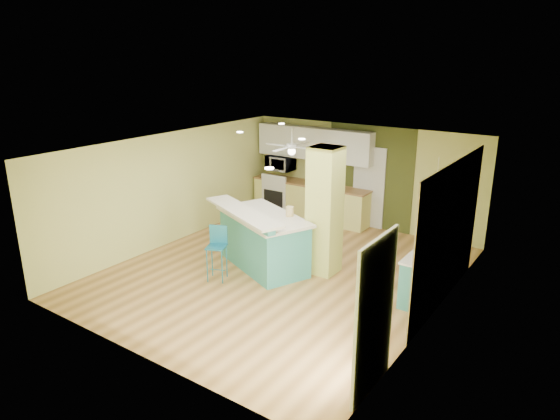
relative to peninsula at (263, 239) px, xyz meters
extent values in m
cube|color=olive|center=(0.47, -0.01, -0.59)|extent=(6.00, 7.00, 0.01)
cube|color=white|center=(0.47, -0.01, 1.92)|extent=(6.00, 7.00, 0.01)
cube|color=#C5C86B|center=(0.47, 3.49, 0.67)|extent=(6.00, 0.01, 2.50)
cube|color=#C5C86B|center=(0.47, -3.52, 0.67)|extent=(6.00, 0.01, 2.50)
cube|color=#C5C86B|center=(-2.53, -0.01, 0.67)|extent=(0.01, 7.00, 2.50)
cube|color=#C5C86B|center=(3.48, -0.01, 0.67)|extent=(0.01, 7.00, 2.50)
cube|color=#89734E|center=(3.46, 0.59, 0.67)|extent=(0.02, 3.40, 2.50)
cube|color=#40471C|center=(0.67, 3.47, 0.67)|extent=(2.20, 0.02, 2.50)
cube|color=silver|center=(0.67, 3.45, 0.42)|extent=(0.82, 0.05, 2.00)
cube|color=silver|center=(3.44, -2.31, 0.47)|extent=(0.04, 1.08, 2.10)
cube|color=#B4BD57|center=(1.12, 0.49, 0.67)|extent=(0.55, 0.55, 2.50)
cube|color=#E8E579|center=(-0.83, 3.19, -0.13)|extent=(3.20, 0.60, 0.90)
cube|color=brown|center=(-0.83, 3.19, 0.34)|extent=(3.25, 0.63, 0.04)
cube|color=white|center=(-1.78, 3.19, -0.13)|extent=(0.76, 0.64, 0.90)
cube|color=black|center=(-1.78, 2.86, -0.16)|extent=(0.59, 0.02, 0.50)
cube|color=white|center=(-1.78, 2.89, 0.41)|extent=(0.76, 0.06, 0.18)
cube|color=white|center=(-0.83, 3.31, 1.37)|extent=(3.20, 0.34, 0.80)
imported|color=white|center=(-1.78, 3.19, 0.77)|extent=(0.70, 0.48, 0.39)
cylinder|color=white|center=(-0.63, 1.99, 1.72)|extent=(0.03, 0.03, 0.40)
cylinder|color=white|center=(-0.63, 1.99, 1.52)|extent=(0.24, 0.24, 0.10)
sphere|color=white|center=(-0.63, 1.99, 1.40)|extent=(0.18, 0.18, 0.18)
cylinder|color=white|center=(3.12, 0.74, 1.61)|extent=(0.01, 0.01, 0.62)
sphere|color=white|center=(3.12, 0.74, 1.30)|extent=(0.14, 0.14, 0.14)
cube|color=brown|center=(3.44, 0.79, 0.97)|extent=(0.03, 0.90, 0.70)
cube|color=teal|center=(0.01, 0.02, -0.06)|extent=(2.18, 1.68, 1.03)
cube|color=beige|center=(0.01, 0.02, 0.48)|extent=(2.33, 1.83, 0.06)
cube|color=teal|center=(-0.18, -0.40, 0.58)|extent=(2.08, 1.04, 0.15)
cube|color=beige|center=(-0.18, -0.40, 0.65)|extent=(2.35, 1.39, 0.05)
cylinder|color=teal|center=(-0.42, -1.19, -0.25)|extent=(0.02, 0.02, 0.66)
cylinder|color=teal|center=(-0.15, -1.07, -0.25)|extent=(0.02, 0.02, 0.66)
cylinder|color=teal|center=(-0.54, -0.92, -0.25)|extent=(0.02, 0.02, 0.66)
cylinder|color=teal|center=(-0.27, -0.80, -0.25)|extent=(0.02, 0.02, 0.66)
cube|color=teal|center=(-0.34, -1.00, 0.09)|extent=(0.46, 0.46, 0.03)
cube|color=teal|center=(-0.41, -0.85, 0.28)|extent=(0.33, 0.16, 0.36)
cube|color=teal|center=(3.17, 0.51, -0.17)|extent=(0.53, 1.28, 0.82)
cube|color=white|center=(3.17, 0.51, 0.26)|extent=(0.57, 1.33, 0.04)
imported|color=#361F16|center=(-0.36, 3.16, 0.40)|extent=(0.35, 0.35, 0.08)
cylinder|color=gold|center=(0.47, 0.27, 0.60)|extent=(0.16, 0.16, 0.19)
camera|label=1|loc=(5.59, -7.46, 3.58)|focal=32.00mm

